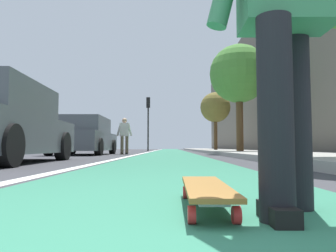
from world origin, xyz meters
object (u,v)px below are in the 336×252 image
(skateboard, at_px, (206,189))
(parked_car_mid, at_px, (84,137))
(traffic_light, at_px, (148,114))
(street_tree_mid, at_px, (239,74))
(skater_person, at_px, (286,2))
(pedestrian_distant, at_px, (124,134))
(street_tree_far, at_px, (215,108))

(skateboard, distance_m, parked_car_mid, 11.60)
(parked_car_mid, height_order, traffic_light, traffic_light)
(parked_car_mid, xyz_separation_m, traffic_light, (11.81, -1.70, 2.16))
(traffic_light, bearing_deg, skateboard, -175.21)
(skateboard, bearing_deg, street_tree_mid, -13.00)
(parked_car_mid, relative_size, street_tree_mid, 0.93)
(skater_person, height_order, traffic_light, traffic_light)
(skateboard, xyz_separation_m, street_tree_mid, (12.01, -2.77, 3.34))
(traffic_light, distance_m, pedestrian_distant, 11.26)
(traffic_light, xyz_separation_m, street_tree_mid, (-10.81, -4.69, 0.57))
(skater_person, xyz_separation_m, parked_car_mid, (11.16, 3.96, -0.23))
(traffic_light, height_order, street_tree_far, traffic_light)
(street_tree_mid, bearing_deg, parked_car_mid, 98.90)
(parked_car_mid, bearing_deg, street_tree_mid, -81.10)
(street_tree_far, relative_size, pedestrian_distant, 2.58)
(street_tree_far, bearing_deg, parked_car_mid, 142.54)
(skater_person, xyz_separation_m, street_tree_mid, (12.16, -2.43, 2.50))
(parked_car_mid, xyz_separation_m, street_tree_mid, (1.00, -6.38, 2.73))
(skater_person, relative_size, pedestrian_distant, 1.08)
(skateboard, bearing_deg, street_tree_far, -8.16)
(skater_person, height_order, parked_car_mid, skater_person)
(skateboard, height_order, traffic_light, traffic_light)
(skateboard, height_order, street_tree_mid, street_tree_mid)
(skater_person, xyz_separation_m, pedestrian_distant, (11.89, 2.46, -0.07))
(skateboard, relative_size, skater_person, 0.51)
(parked_car_mid, relative_size, pedestrian_distant, 2.90)
(traffic_light, bearing_deg, parked_car_mid, 171.82)
(street_tree_far, distance_m, pedestrian_distant, 9.26)
(street_tree_mid, height_order, street_tree_far, street_tree_mid)
(traffic_light, relative_size, street_tree_mid, 0.88)
(parked_car_mid, height_order, pedestrian_distant, pedestrian_distant)
(skater_person, distance_m, parked_car_mid, 11.84)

